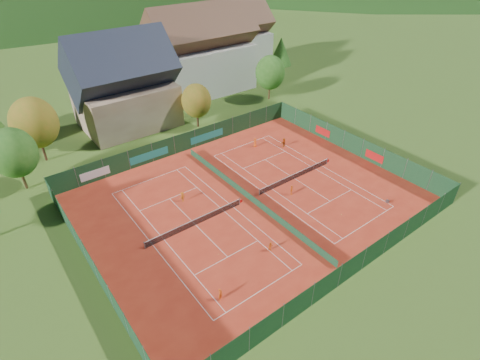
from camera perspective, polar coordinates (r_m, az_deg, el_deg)
name	(u,v)px	position (r m, az deg, el deg)	size (l,w,h in m)	color
ground	(249,200)	(47.72, 1.45, -3.08)	(600.00, 600.00, 0.00)	#37591B
clay_pad	(249,200)	(47.70, 1.45, -3.06)	(40.00, 32.00, 0.01)	red
court_markings_left	(196,225)	(44.24, -6.75, -6.83)	(11.03, 23.83, 0.00)	white
court_markings_right	(295,179)	(52.17, 8.36, 0.20)	(11.03, 23.83, 0.00)	white
tennis_net_left	(197,221)	(43.98, -6.62, -6.26)	(13.30, 0.10, 1.02)	#59595B
tennis_net_right	(296,175)	(51.99, 8.53, 0.71)	(13.30, 0.10, 1.02)	#59595B
court_divider	(250,197)	(47.41, 1.46, -2.58)	(0.03, 28.80, 1.00)	#153922
fence_north	(182,143)	(58.06, -8.78, 5.61)	(40.00, 0.10, 3.00)	#153C1E
fence_south	(352,267)	(38.78, 16.70, -12.64)	(40.00, 0.04, 3.00)	#14371B
fence_west	(91,262)	(40.45, -21.82, -11.57)	(0.04, 32.00, 3.00)	#13341D
fence_east	(352,144)	(59.59, 16.76, 5.30)	(0.09, 32.00, 3.00)	#14381D
chalet	(124,88)	(66.88, -17.26, 13.28)	(16.20, 12.00, 16.00)	tan
hotel_block_a	(201,55)	(79.65, -5.92, 18.40)	(21.60, 11.00, 17.25)	silver
hotel_block_b	(234,40)	(93.82, -0.96, 20.50)	(17.28, 10.00, 15.50)	silver
tree_west_front	(13,153)	(54.83, -31.27, 3.55)	(5.72, 5.72, 8.69)	#4E371C
tree_west_mid	(34,123)	(60.30, -28.86, 7.63)	(6.44, 6.44, 9.78)	#4C2D1B
tree_center	(196,101)	(64.26, -6.67, 11.90)	(5.01, 5.01, 7.60)	#442C18
tree_east_front	(270,73)	(75.55, 4.61, 16.00)	(5.72, 5.72, 8.69)	#4E331B
tree_east_mid	(281,51)	(87.49, 6.22, 18.92)	(5.04, 5.04, 9.00)	#4A301A
tree_east_back	(230,46)	(88.37, -1.54, 19.71)	(7.15, 7.15, 10.86)	#4D301B
mountain_backdrop	(56,56)	(276.77, -26.20, 16.60)	(820.00, 530.00, 242.00)	black
ball_hopper	(387,201)	(50.06, 21.55, -3.03)	(0.34, 0.34, 0.80)	slate
loose_ball_0	(218,254)	(40.55, -3.32, -11.23)	(0.07, 0.07, 0.07)	#CCD833
loose_ball_1	(342,215)	(47.00, 15.23, -5.10)	(0.07, 0.07, 0.07)	#CCD833
loose_ball_2	(266,181)	(51.31, 3.96, -0.10)	(0.07, 0.07, 0.07)	#CCD833
player_left_near	(220,294)	(36.16, -3.01, -17.02)	(0.53, 0.35, 1.45)	#DC4E13
player_left_mid	(271,247)	(40.58, 4.72, -10.09)	(0.60, 0.47, 1.24)	#CF5112
player_left_far	(182,197)	(47.64, -8.77, -2.55)	(0.89, 0.51, 1.38)	#D65D13
player_right_near	(292,190)	(48.73, 7.85, -1.53)	(0.80, 0.33, 1.36)	orange
player_right_far_a	(255,142)	(59.10, 2.32, 5.76)	(0.73, 0.47, 1.49)	#F55715
player_right_far_b	(284,142)	(59.42, 6.70, 5.71)	(1.39, 0.44, 1.50)	#CB5212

